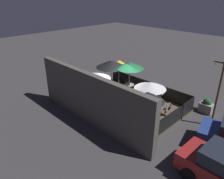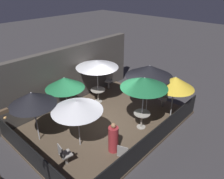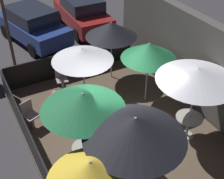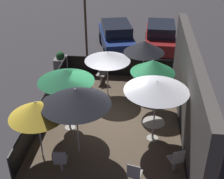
{
  "view_description": "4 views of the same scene",
  "coord_description": "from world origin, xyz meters",
  "px_view_note": "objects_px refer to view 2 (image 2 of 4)",
  "views": [
    {
      "loc": [
        -8.85,
        9.92,
        7.28
      ],
      "look_at": [
        0.8,
        0.33,
        1.06
      ],
      "focal_mm": 35.0,
      "sensor_mm": 36.0,
      "label": 1
    },
    {
      "loc": [
        -6.07,
        -6.0,
        6.2
      ],
      "look_at": [
        0.88,
        0.39,
        1.39
      ],
      "focal_mm": 35.0,
      "sensor_mm": 36.0,
      "label": 2
    },
    {
      "loc": [
        6.08,
        -3.55,
        6.76
      ],
      "look_at": [
        -0.81,
        0.16,
        1.12
      ],
      "focal_mm": 50.0,
      "sensor_mm": 36.0,
      "label": 3
    },
    {
      "loc": [
        10.18,
        1.13,
        7.38
      ],
      "look_at": [
        -0.77,
        -0.03,
        0.98
      ],
      "focal_mm": 50.0,
      "sensor_mm": 36.0,
      "label": 4
    }
  ],
  "objects_px": {
    "patio_umbrella_3": "(149,71)",
    "patio_chair_0": "(133,83)",
    "dining_table_0": "(142,116)",
    "patio_umbrella_5": "(65,83)",
    "patio_umbrella_2": "(175,82)",
    "patron_0": "(113,139)",
    "patio_umbrella_0": "(144,83)",
    "patio_umbrella_1": "(97,64)",
    "patio_umbrella_6": "(77,106)",
    "patio_chair_3": "(109,80)",
    "patio_chair_4": "(164,98)",
    "patio_umbrella_4": "(32,99)",
    "patio_chair_1": "(64,154)",
    "dining_table_1": "(98,92)",
    "patio_chair_2": "(124,154)"
  },
  "relations": [
    {
      "from": "patio_umbrella_4",
      "to": "patio_umbrella_5",
      "type": "bearing_deg",
      "value": 11.95
    },
    {
      "from": "dining_table_1",
      "to": "patio_umbrella_5",
      "type": "bearing_deg",
      "value": -177.7
    },
    {
      "from": "patio_umbrella_3",
      "to": "patio_chair_0",
      "type": "xyz_separation_m",
      "value": [
        1.38,
        1.95,
        -1.7
      ]
    },
    {
      "from": "patio_chair_0",
      "to": "patio_umbrella_3",
      "type": "bearing_deg",
      "value": 68.48
    },
    {
      "from": "patio_umbrella_2",
      "to": "patio_chair_4",
      "type": "height_order",
      "value": "patio_umbrella_2"
    },
    {
      "from": "patio_umbrella_0",
      "to": "dining_table_0",
      "type": "distance_m",
      "value": 1.66
    },
    {
      "from": "patio_umbrella_3",
      "to": "patio_chair_0",
      "type": "distance_m",
      "value": 2.93
    },
    {
      "from": "patio_umbrella_0",
      "to": "patio_umbrella_6",
      "type": "bearing_deg",
      "value": 156.76
    },
    {
      "from": "patio_chair_0",
      "to": "patio_chair_2",
      "type": "relative_size",
      "value": 1.01
    },
    {
      "from": "patio_chair_0",
      "to": "patio_umbrella_1",
      "type": "bearing_deg",
      "value": 0.0
    },
    {
      "from": "patio_umbrella_4",
      "to": "patio_umbrella_5",
      "type": "height_order",
      "value": "patio_umbrella_4"
    },
    {
      "from": "patio_umbrella_0",
      "to": "patio_umbrella_1",
      "type": "height_order",
      "value": "patio_umbrella_0"
    },
    {
      "from": "patio_umbrella_3",
      "to": "patio_chair_1",
      "type": "distance_m",
      "value": 5.29
    },
    {
      "from": "patio_chair_0",
      "to": "patio_umbrella_4",
      "type": "bearing_deg",
      "value": 12.76
    },
    {
      "from": "patio_umbrella_2",
      "to": "patio_chair_3",
      "type": "relative_size",
      "value": 2.27
    },
    {
      "from": "dining_table_0",
      "to": "patron_0",
      "type": "xyz_separation_m",
      "value": [
        -1.98,
        -0.08,
        -0.02
      ]
    },
    {
      "from": "patio_chair_1",
      "to": "patio_chair_3",
      "type": "relative_size",
      "value": 0.95
    },
    {
      "from": "patio_umbrella_0",
      "to": "patron_0",
      "type": "relative_size",
      "value": 1.9
    },
    {
      "from": "patio_chair_0",
      "to": "patio_chair_4",
      "type": "height_order",
      "value": "patio_chair_0"
    },
    {
      "from": "patio_umbrella_1",
      "to": "patio_chair_4",
      "type": "relative_size",
      "value": 2.61
    },
    {
      "from": "patio_umbrella_3",
      "to": "patio_chair_1",
      "type": "relative_size",
      "value": 2.75
    },
    {
      "from": "patio_umbrella_5",
      "to": "patio_umbrella_6",
      "type": "xyz_separation_m",
      "value": [
        -0.85,
        -1.91,
        -0.04
      ]
    },
    {
      "from": "dining_table_1",
      "to": "patio_umbrella_2",
      "type": "bearing_deg",
      "value": -70.71
    },
    {
      "from": "patio_umbrella_3",
      "to": "patio_umbrella_4",
      "type": "height_order",
      "value": "patio_umbrella_3"
    },
    {
      "from": "patio_umbrella_1",
      "to": "patio_umbrella_5",
      "type": "height_order",
      "value": "patio_umbrella_1"
    },
    {
      "from": "patio_chair_1",
      "to": "dining_table_1",
      "type": "bearing_deg",
      "value": 41.88
    },
    {
      "from": "patio_umbrella_6",
      "to": "patio_umbrella_4",
      "type": "bearing_deg",
      "value": 121.78
    },
    {
      "from": "patio_umbrella_3",
      "to": "patron_0",
      "type": "relative_size",
      "value": 1.92
    },
    {
      "from": "patio_umbrella_2",
      "to": "patio_umbrella_3",
      "type": "height_order",
      "value": "patio_umbrella_3"
    },
    {
      "from": "patio_umbrella_0",
      "to": "patio_umbrella_4",
      "type": "xyz_separation_m",
      "value": [
        -3.6,
        2.67,
        -0.28
      ]
    },
    {
      "from": "patio_chair_0",
      "to": "patio_chair_4",
      "type": "relative_size",
      "value": 1.03
    },
    {
      "from": "patio_umbrella_1",
      "to": "patio_umbrella_5",
      "type": "xyz_separation_m",
      "value": [
        -2.12,
        -0.09,
        -0.31
      ]
    },
    {
      "from": "patio_umbrella_6",
      "to": "patio_chair_3",
      "type": "relative_size",
      "value": 2.17
    },
    {
      "from": "patio_umbrella_2",
      "to": "patio_chair_1",
      "type": "height_order",
      "value": "patio_umbrella_2"
    },
    {
      "from": "dining_table_0",
      "to": "patio_umbrella_5",
      "type": "bearing_deg",
      "value": 120.62
    },
    {
      "from": "patio_chair_2",
      "to": "patio_umbrella_4",
      "type": "bearing_deg",
      "value": 90.14
    },
    {
      "from": "dining_table_1",
      "to": "patio_chair_0",
      "type": "bearing_deg",
      "value": -13.76
    },
    {
      "from": "patio_umbrella_1",
      "to": "patio_umbrella_3",
      "type": "height_order",
      "value": "patio_umbrella_3"
    },
    {
      "from": "patio_umbrella_0",
      "to": "dining_table_1",
      "type": "xyz_separation_m",
      "value": [
        0.31,
        3.13,
        -1.68
      ]
    },
    {
      "from": "patio_umbrella_2",
      "to": "patron_0",
      "type": "xyz_separation_m",
      "value": [
        -3.6,
        0.5,
        -1.31
      ]
    },
    {
      "from": "patio_umbrella_0",
      "to": "patio_umbrella_1",
      "type": "bearing_deg",
      "value": 84.29
    },
    {
      "from": "patio_umbrella_6",
      "to": "patio_chair_4",
      "type": "xyz_separation_m",
      "value": [
        4.95,
        -0.89,
        -1.36
      ]
    },
    {
      "from": "patio_umbrella_0",
      "to": "patio_umbrella_5",
      "type": "xyz_separation_m",
      "value": [
        -1.8,
        3.05,
        -0.36
      ]
    },
    {
      "from": "patio_umbrella_3",
      "to": "patio_chair_1",
      "type": "bearing_deg",
      "value": 178.7
    },
    {
      "from": "patio_umbrella_6",
      "to": "patio_chair_3",
      "type": "height_order",
      "value": "patio_umbrella_6"
    },
    {
      "from": "patio_chair_4",
      "to": "patio_chair_3",
      "type": "bearing_deg",
      "value": -90.12
    },
    {
      "from": "patio_chair_3",
      "to": "patron_0",
      "type": "xyz_separation_m",
      "value": [
        -3.9,
        -3.91,
        0.06
      ]
    },
    {
      "from": "patio_umbrella_2",
      "to": "patio_chair_0",
      "type": "relative_size",
      "value": 2.3
    },
    {
      "from": "patio_chair_0",
      "to": "patio_chair_4",
      "type": "bearing_deg",
      "value": 94.79
    },
    {
      "from": "dining_table_0",
      "to": "patio_umbrella_4",
      "type": "bearing_deg",
      "value": 143.48
    }
  ]
}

